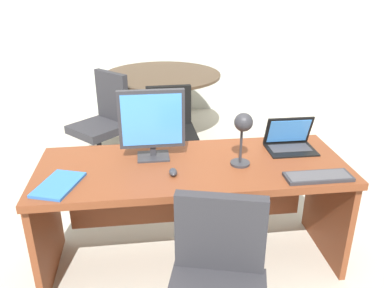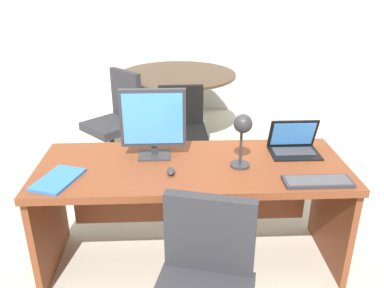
{
  "view_description": "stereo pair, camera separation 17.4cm",
  "coord_description": "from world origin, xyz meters",
  "views": [
    {
      "loc": [
        -0.28,
        -2.15,
        1.82
      ],
      "look_at": [
        0.0,
        0.04,
        0.85
      ],
      "focal_mm": 36.9,
      "sensor_mm": 36.0,
      "label": 1
    },
    {
      "loc": [
        -0.1,
        -2.17,
        1.82
      ],
      "look_at": [
        0.0,
        0.04,
        0.85
      ],
      "focal_mm": 36.9,
      "sensor_mm": 36.0,
      "label": 2
    }
  ],
  "objects": [
    {
      "name": "ground",
      "position": [
        0.0,
        1.5,
        0.0
      ],
      "size": [
        12.0,
        12.0,
        0.0
      ],
      "primitive_type": "plane",
      "color": "#B7B2A3"
    },
    {
      "name": "desk",
      "position": [
        0.0,
        0.05,
        0.55
      ],
      "size": [
        1.9,
        0.73,
        0.73
      ],
      "color": "brown",
      "rests_on": "ground"
    },
    {
      "name": "back_wall",
      "position": [
        0.0,
        3.25,
        1.4
      ],
      "size": [
        10.0,
        0.1,
        2.8
      ],
      "primitive_type": "cube",
      "color": "silver",
      "rests_on": "ground"
    },
    {
      "name": "mouse",
      "position": [
        -0.13,
        -0.12,
        0.75
      ],
      "size": [
        0.05,
        0.08,
        0.04
      ],
      "color": "#2D2D33",
      "rests_on": "desk"
    },
    {
      "name": "keyboard",
      "position": [
        0.69,
        -0.27,
        0.74
      ],
      "size": [
        0.38,
        0.14,
        0.02
      ],
      "color": "#2D2D33",
      "rests_on": "desk"
    },
    {
      "name": "meeting_chair_far",
      "position": [
        -0.03,
        1.38,
        0.32
      ],
      "size": [
        0.56,
        0.56,
        0.81
      ],
      "color": "black",
      "rests_on": "ground"
    },
    {
      "name": "meeting_chair_near",
      "position": [
        -0.71,
        1.67,
        0.35
      ],
      "size": [
        0.66,
        0.65,
        0.91
      ],
      "color": "black",
      "rests_on": "ground"
    },
    {
      "name": "meeting_table",
      "position": [
        -0.06,
        2.28,
        0.57
      ],
      "size": [
        1.33,
        1.33,
        0.75
      ],
      "color": "black",
      "rests_on": "ground"
    },
    {
      "name": "laptop",
      "position": [
        0.67,
        0.16,
        0.8
      ],
      "size": [
        0.31,
        0.23,
        0.22
      ],
      "color": "black",
      "rests_on": "desk"
    },
    {
      "name": "book",
      "position": [
        -0.77,
        -0.17,
        0.74
      ],
      "size": [
        0.28,
        0.35,
        0.02
      ],
      "color": "blue",
      "rests_on": "desk"
    },
    {
      "name": "desk_lamp",
      "position": [
        0.29,
        -0.06,
        0.98
      ],
      "size": [
        0.12,
        0.14,
        0.34
      ],
      "color": "#2D2D33",
      "rests_on": "desk"
    },
    {
      "name": "monitor",
      "position": [
        -0.24,
        0.13,
        0.98
      ],
      "size": [
        0.41,
        0.16,
        0.44
      ],
      "color": "#2D2D33",
      "rests_on": "desk"
    }
  ]
}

